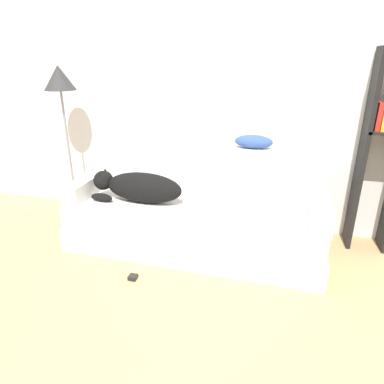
{
  "coord_description": "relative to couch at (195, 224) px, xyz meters",
  "views": [
    {
      "loc": [
        0.51,
        -0.81,
        1.59
      ],
      "look_at": [
        -0.22,
        1.75,
        0.54
      ],
      "focal_mm": 32.0,
      "sensor_mm": 36.0,
      "label": 1
    }
  ],
  "objects": [
    {
      "name": "wall_back",
      "position": [
        0.22,
        0.59,
        1.16
      ],
      "size": [
        8.06,
        0.06,
        2.7
      ],
      "color": "white",
      "rests_on": "ground_plane"
    },
    {
      "name": "couch",
      "position": [
        0.0,
        0.0,
        0.0
      ],
      "size": [
        2.19,
        0.89,
        0.39
      ],
      "color": "silver",
      "rests_on": "ground_plane"
    },
    {
      "name": "couch_backrest",
      "position": [
        0.0,
        0.37,
        0.42
      ],
      "size": [
        2.15,
        0.15,
        0.44
      ],
      "color": "silver",
      "rests_on": "couch"
    },
    {
      "name": "couch_arm_left",
      "position": [
        -1.02,
        -0.01,
        0.28
      ],
      "size": [
        0.15,
        0.7,
        0.17
      ],
      "color": "silver",
      "rests_on": "couch"
    },
    {
      "name": "couch_arm_right",
      "position": [
        1.02,
        -0.01,
        0.28
      ],
      "size": [
        0.15,
        0.7,
        0.17
      ],
      "color": "silver",
      "rests_on": "couch"
    },
    {
      "name": "dog",
      "position": [
        -0.5,
        -0.08,
        0.34
      ],
      "size": [
        0.83,
        0.24,
        0.27
      ],
      "color": "black",
      "rests_on": "couch"
    },
    {
      "name": "laptop",
      "position": [
        0.14,
        -0.06,
        0.21
      ],
      "size": [
        0.38,
        0.29,
        0.02
      ],
      "rotation": [
        0.0,
        0.0,
        -0.23
      ],
      "color": "silver",
      "rests_on": "couch"
    },
    {
      "name": "throw_pillow",
      "position": [
        0.44,
        0.37,
        0.7
      ],
      "size": [
        0.34,
        0.16,
        0.12
      ],
      "color": "#335199",
      "rests_on": "couch_backrest"
    },
    {
      "name": "floor_lamp",
      "position": [
        -1.42,
        0.29,
        1.08
      ],
      "size": [
        0.3,
        0.3,
        1.53
      ],
      "color": "gray",
      "rests_on": "ground_plane"
    },
    {
      "name": "power_adapter",
      "position": [
        -0.32,
        -0.65,
        -0.18
      ],
      "size": [
        0.06,
        0.06,
        0.03
      ],
      "color": "black",
      "rests_on": "ground_plane"
    }
  ]
}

